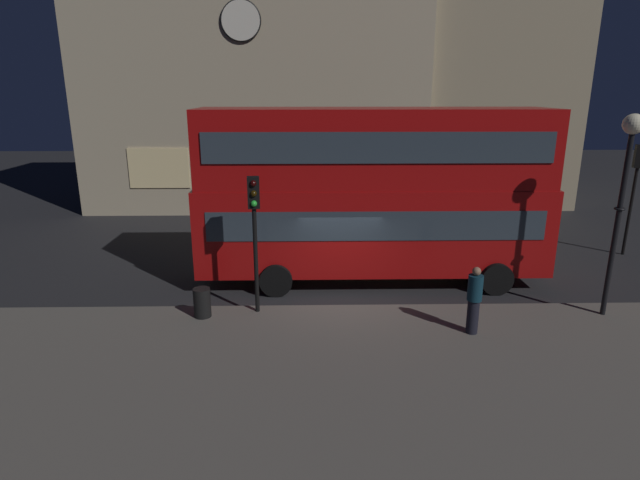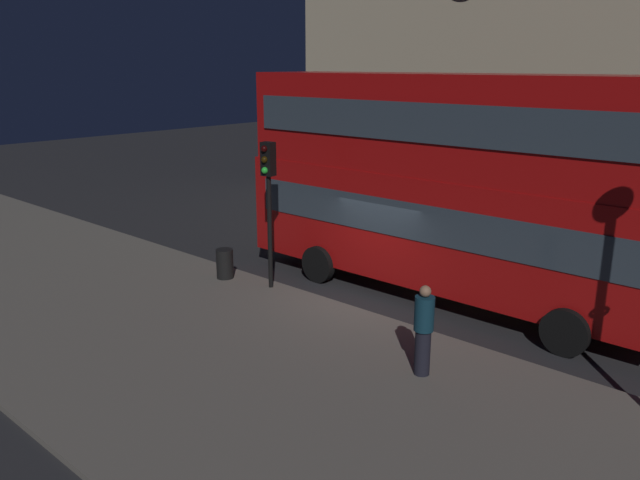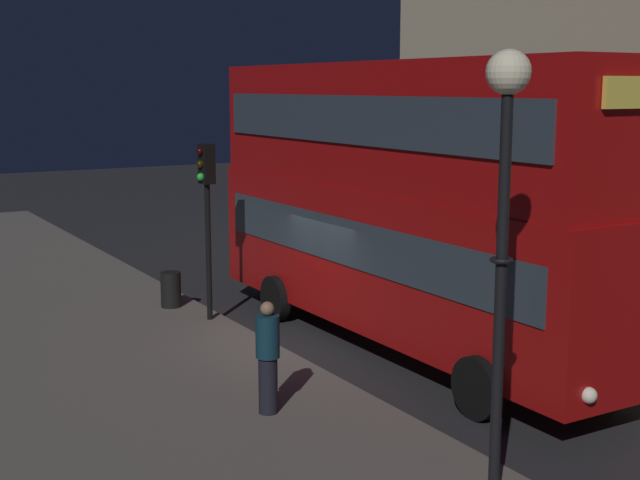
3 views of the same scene
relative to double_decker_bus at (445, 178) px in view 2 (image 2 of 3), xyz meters
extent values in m
plane|color=#232326|center=(-1.09, -1.58, -3.11)|extent=(80.00, 80.00, 0.00)
cube|color=#5B564F|center=(-1.09, -6.16, -3.05)|extent=(44.00, 7.71, 0.12)
cube|color=tan|center=(-4.82, 13.10, 4.17)|extent=(17.41, 7.22, 14.55)
cube|color=#F9E09E|center=(-9.47, 9.46, -0.69)|extent=(2.97, 0.06, 1.97)
cube|color=#F9E09E|center=(-4.82, 9.46, -0.34)|extent=(2.97, 0.06, 1.98)
cube|color=#F9E09E|center=(-0.18, 9.46, -0.39)|extent=(2.97, 0.06, 1.87)
cube|color=#F9E09E|center=(1.37, 10.09, -0.46)|extent=(2.36, 0.06, 1.85)
cube|color=#9E0C0C|center=(0.00, 0.00, -1.24)|extent=(11.12, 2.52, 2.73)
cube|color=#9E0C0C|center=(0.00, 0.00, 1.32)|extent=(10.90, 2.47, 2.37)
cube|color=#2D3842|center=(0.00, 0.00, -0.89)|extent=(10.23, 2.58, 0.90)
cube|color=#2D3842|center=(0.00, 0.00, 1.44)|extent=(10.23, 2.58, 0.90)
cylinder|color=black|center=(3.78, 1.30, -2.60)|extent=(1.02, 0.24, 1.02)
cylinder|color=black|center=(3.78, -1.31, -2.60)|extent=(1.02, 0.24, 1.02)
cylinder|color=black|center=(-3.06, 1.31, -2.60)|extent=(1.02, 0.24, 1.02)
cylinder|color=black|center=(-3.06, -1.30, -2.60)|extent=(1.02, 0.24, 1.02)
cylinder|color=black|center=(-3.50, -2.69, -1.50)|extent=(0.12, 0.12, 2.99)
cube|color=black|center=(-3.50, -2.69, 0.42)|extent=(0.35, 0.29, 0.85)
sphere|color=black|center=(-3.48, -2.84, 0.69)|extent=(0.17, 0.17, 0.17)
sphere|color=black|center=(-3.48, -2.84, 0.42)|extent=(0.17, 0.17, 0.17)
sphere|color=green|center=(-3.48, -2.84, 0.15)|extent=(0.17, 0.17, 0.17)
cylinder|color=black|center=(2.15, -4.16, -2.54)|extent=(0.30, 0.30, 0.90)
cylinder|color=#0F2D3D|center=(2.15, -4.16, -1.75)|extent=(0.38, 0.38, 0.66)
sphere|color=#8C664C|center=(2.15, -4.16, -1.31)|extent=(0.22, 0.22, 0.22)
cylinder|color=black|center=(-4.98, -3.02, -2.58)|extent=(0.47, 0.47, 0.82)
camera|label=1|loc=(-2.00, -16.27, 3.06)|focal=29.11mm
camera|label=2|loc=(7.94, -13.57, 2.73)|focal=35.26mm
camera|label=3|loc=(13.88, -10.12, 2.06)|focal=49.49mm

